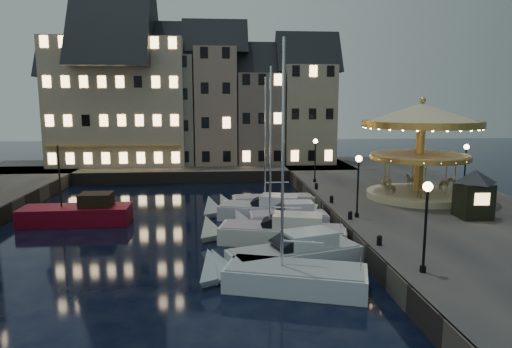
{
  "coord_description": "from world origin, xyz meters",
  "views": [
    {
      "loc": [
        -1.96,
        -28.03,
        8.95
      ],
      "look_at": [
        1.0,
        8.0,
        3.2
      ],
      "focal_mm": 32.0,
      "sensor_mm": 36.0,
      "label": 1
    }
  ],
  "objects": [
    {
      "name": "quaywall_n",
      "position": [
        -6.0,
        22.0,
        0.65
      ],
      "size": [
        48.0,
        0.15,
        1.3
      ],
      "primitive_type": "cube",
      "color": "#47423A",
      "rests_on": "ground"
    },
    {
      "name": "carousel",
      "position": [
        13.9,
        6.64,
        6.58
      ],
      "size": [
        9.15,
        9.15,
        8.01
      ],
      "color": "#C7B98D",
      "rests_on": "quay_east"
    },
    {
      "name": "motorboat_b",
      "position": [
        1.69,
        -4.65,
        0.64
      ],
      "size": [
        8.32,
        4.71,
        2.15
      ],
      "color": "silver",
      "rests_on": "ground"
    },
    {
      "name": "quay_north",
      "position": [
        -8.0,
        28.0,
        0.65
      ],
      "size": [
        44.0,
        12.0,
        1.3
      ],
      "primitive_type": "cube",
      "color": "#474442",
      "rests_on": "ground"
    },
    {
      "name": "motorboat_d",
      "position": [
        2.5,
        3.13,
        0.64
      ],
      "size": [
        6.49,
        2.09,
        2.15
      ],
      "color": "silver",
      "rests_on": "ground"
    },
    {
      "name": "motorboat_c",
      "position": [
        1.63,
        -0.13,
        0.68
      ],
      "size": [
        9.09,
        4.33,
        12.07
      ],
      "color": "silver",
      "rests_on": "ground"
    },
    {
      "name": "townhouse_nd",
      "position": [
        -2.25,
        30.0,
        9.28
      ],
      "size": [
        5.5,
        8.0,
        15.8
      ],
      "color": "gray",
      "rests_on": "quay_north"
    },
    {
      "name": "townhouse_ne",
      "position": [
        3.2,
        30.0,
        7.78
      ],
      "size": [
        6.16,
        8.0,
        12.8
      ],
      "color": "slate",
      "rests_on": "quay_north"
    },
    {
      "name": "streetlamp_b",
      "position": [
        7.2,
        1.0,
        4.02
      ],
      "size": [
        0.44,
        0.44,
        4.17
      ],
      "color": "black",
      "rests_on": "quay_east"
    },
    {
      "name": "ticket_kiosk",
      "position": [
        14.84,
        0.26,
        3.49
      ],
      "size": [
        3.14,
        3.14,
        3.68
      ],
      "color": "black",
      "rests_on": "quay_east"
    },
    {
      "name": "quaywall_e",
      "position": [
        6.0,
        6.0,
        0.65
      ],
      "size": [
        0.15,
        44.0,
        1.3
      ],
      "primitive_type": "cube",
      "color": "#47423A",
      "rests_on": "ground"
    },
    {
      "name": "ground",
      "position": [
        0.0,
        0.0,
        0.0
      ],
      "size": [
        160.0,
        160.0,
        0.0
      ],
      "primitive_type": "plane",
      "color": "black",
      "rests_on": "ground"
    },
    {
      "name": "bollard_a",
      "position": [
        6.6,
        -5.0,
        1.6
      ],
      "size": [
        0.3,
        0.3,
        0.57
      ],
      "color": "black",
      "rests_on": "quay_east"
    },
    {
      "name": "townhouse_nb",
      "position": [
        -14.05,
        30.0,
        8.28
      ],
      "size": [
        6.16,
        8.0,
        13.8
      ],
      "color": "tan",
      "rests_on": "quay_north"
    },
    {
      "name": "townhouse_na",
      "position": [
        -19.5,
        30.0,
        7.78
      ],
      "size": [
        5.5,
        8.0,
        12.8
      ],
      "color": "slate",
      "rests_on": "quay_north"
    },
    {
      "name": "streetlamp_d",
      "position": [
        18.5,
        8.0,
        4.02
      ],
      "size": [
        0.44,
        0.44,
        4.17
      ],
      "color": "black",
      "rests_on": "quay_east"
    },
    {
      "name": "streetlamp_c",
      "position": [
        7.2,
        14.5,
        4.02
      ],
      "size": [
        0.44,
        0.44,
        4.17
      ],
      "color": "black",
      "rests_on": "quay_east"
    },
    {
      "name": "streetlamp_a",
      "position": [
        7.2,
        -9.0,
        4.02
      ],
      "size": [
        0.44,
        0.44,
        4.17
      ],
      "color": "black",
      "rests_on": "quay_east"
    },
    {
      "name": "bollard_d",
      "position": [
        6.6,
        11.0,
        1.6
      ],
      "size": [
        0.3,
        0.3,
        0.57
      ],
      "color": "black",
      "rests_on": "quay_east"
    },
    {
      "name": "bollard_b",
      "position": [
        6.6,
        0.5,
        1.6
      ],
      "size": [
        0.3,
        0.3,
        0.57
      ],
      "color": "black",
      "rests_on": "quay_east"
    },
    {
      "name": "hotel_corner",
      "position": [
        -14.0,
        30.0,
        9.78
      ],
      "size": [
        17.6,
        9.0,
        16.8
      ],
      "color": "#C0B094",
      "rests_on": "quay_north"
    },
    {
      "name": "bollard_c",
      "position": [
        6.6,
        5.5,
        1.6
      ],
      "size": [
        0.3,
        0.3,
        0.57
      ],
      "color": "black",
      "rests_on": "quay_east"
    },
    {
      "name": "red_fishing_boat",
      "position": [
        -12.37,
        5.77,
        0.7
      ],
      "size": [
        7.85,
        2.87,
        6.04
      ],
      "color": "maroon",
      "rests_on": "ground"
    },
    {
      "name": "quay_east",
      "position": [
        14.0,
        6.0,
        0.65
      ],
      "size": [
        16.0,
        56.0,
        1.3
      ],
      "primitive_type": "cube",
      "color": "#474442",
      "rests_on": "ground"
    },
    {
      "name": "motorboat_a",
      "position": [
        1.09,
        -7.26,
        0.54
      ],
      "size": [
        7.84,
        4.58,
        13.06
      ],
      "color": "silver",
      "rests_on": "ground"
    },
    {
      "name": "motorboat_f",
      "position": [
        1.95,
        9.1,
        0.53
      ],
      "size": [
        7.82,
        2.29,
        10.37
      ],
      "color": "silver",
      "rests_on": "ground"
    },
    {
      "name": "townhouse_nc",
      "position": [
        -8.0,
        30.0,
        8.78
      ],
      "size": [
        6.82,
        8.0,
        14.8
      ],
      "color": "gray",
      "rests_on": "quay_north"
    },
    {
      "name": "motorboat_e",
      "position": [
        1.35,
        5.87,
        0.64
      ],
      "size": [
        8.5,
        4.62,
        2.15
      ],
      "color": "silver",
      "rests_on": "ground"
    },
    {
      "name": "townhouse_nf",
      "position": [
        9.25,
        30.0,
        8.28
      ],
      "size": [
        6.82,
        8.0,
        13.8
      ],
      "color": "tan",
      "rests_on": "quay_north"
    }
  ]
}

